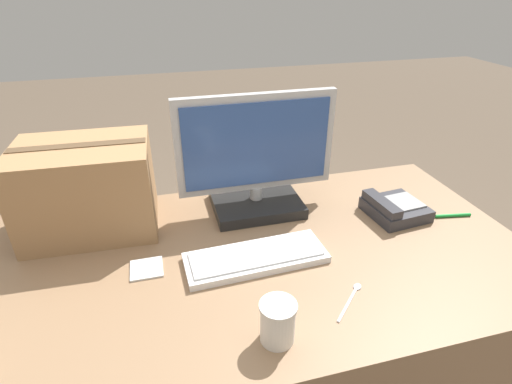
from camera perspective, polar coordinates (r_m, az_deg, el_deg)
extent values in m
cube|color=#8C6B4C|center=(1.48, -1.76, -20.03)|extent=(1.80, 0.90, 0.71)
cube|color=black|center=(1.46, 0.01, -1.54)|extent=(0.31, 0.25, 0.04)
cylinder|color=#B2B2B2|center=(1.44, 0.01, -0.08)|extent=(0.04, 0.04, 0.05)
cube|color=#B2B2B2|center=(1.36, 0.01, 7.02)|extent=(0.55, 0.03, 0.34)
cube|color=#2D4C8C|center=(1.34, 0.19, 6.76)|extent=(0.50, 0.01, 0.29)
cube|color=silver|center=(1.21, -0.01, -9.39)|extent=(0.43, 0.17, 0.02)
cube|color=silver|center=(1.20, -0.01, -8.86)|extent=(0.39, 0.14, 0.01)
cube|color=#2D2D33|center=(1.50, 19.30, -2.36)|extent=(0.20, 0.20, 0.04)
cube|color=#2D2D33|center=(1.44, 17.50, -1.61)|extent=(0.06, 0.18, 0.03)
cube|color=gray|center=(1.51, 20.44, -1.30)|extent=(0.11, 0.12, 0.01)
cylinder|color=white|center=(0.97, 3.11, -18.26)|extent=(0.08, 0.08, 0.10)
cylinder|color=white|center=(0.93, 3.20, -15.99)|extent=(0.09, 0.09, 0.01)
cube|color=silver|center=(1.10, 12.95, -15.39)|extent=(0.10, 0.10, 0.00)
ellipsoid|color=silver|center=(1.16, 14.27, -12.96)|extent=(0.04, 0.03, 0.00)
cube|color=#9E754C|center=(1.40, -22.93, 0.54)|extent=(0.42, 0.32, 0.29)
cube|color=brown|center=(1.34, -24.13, 6.10)|extent=(0.40, 0.05, 0.00)
cylinder|color=#198C33|center=(1.57, 26.30, -3.02)|extent=(0.13, 0.03, 0.01)
cube|color=silver|center=(1.22, -15.37, -10.51)|extent=(0.09, 0.09, 0.01)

